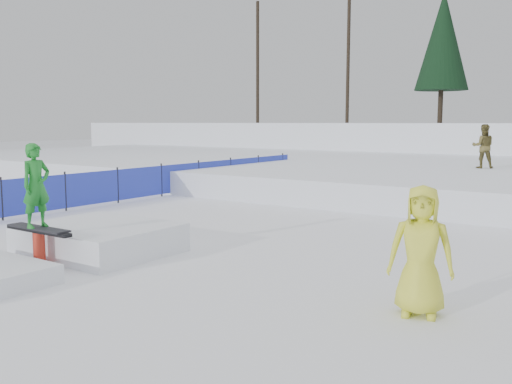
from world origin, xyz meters
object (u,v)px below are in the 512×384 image
Objects in this scene: safety_fence at (162,180)px; walker_olive at (483,146)px; jib_rail_feature at (68,244)px; spectator_yellow at (421,251)px.

walker_olive reaches higher than safety_fence.
jib_rail_feature is at bearing -56.84° from safety_fence.
walker_olive is 15.76m from jib_rail_feature.
jib_rail_feature is (4.84, -7.41, -0.25)m from safety_fence.
walker_olive reaches higher than jib_rail_feature.
jib_rail_feature is at bearing 169.60° from spectator_yellow.
safety_fence is 9.52× the size of spectator_yellow.
jib_rail_feature is at bearing 56.74° from walker_olive.
spectator_yellow is (2.66, -14.61, -0.75)m from walker_olive.
spectator_yellow is 6.22m from jib_rail_feature.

